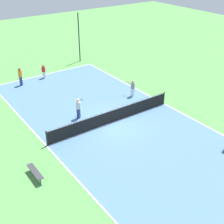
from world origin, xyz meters
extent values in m
plane|color=#518E47|center=(0.00, 0.00, 0.00)|extent=(80.00, 80.00, 0.00)
cube|color=#4C729E|center=(0.00, 0.00, 0.01)|extent=(10.77, 23.79, 0.02)
cube|color=white|center=(-5.34, 0.00, 0.02)|extent=(0.10, 23.79, 0.00)
cube|color=white|center=(5.34, 0.00, 0.02)|extent=(0.10, 23.79, 0.00)
cube|color=white|center=(0.00, 11.85, 0.02)|extent=(10.77, 0.10, 0.00)
cube|color=white|center=(0.00, 0.00, 0.02)|extent=(10.77, 0.10, 0.00)
cylinder|color=black|center=(-5.24, 0.00, 0.58)|extent=(0.10, 0.10, 1.11)
cylinder|color=black|center=(5.24, 0.00, 0.58)|extent=(0.10, 0.10, 1.11)
cube|color=black|center=(0.00, 0.00, 0.55)|extent=(10.47, 0.03, 1.06)
cube|color=white|center=(0.00, 0.00, 1.05)|extent=(10.47, 0.04, 0.06)
cube|color=#333338|center=(-7.15, -2.54, 0.43)|extent=(0.36, 1.66, 0.04)
cylinder|color=#4C4C51|center=(-7.15, -3.22, 0.21)|extent=(0.08, 0.08, 0.41)
cylinder|color=#4C4C51|center=(-7.15, -1.86, 0.21)|extent=(0.08, 0.08, 0.41)
cube|color=white|center=(-0.48, 11.01, 0.37)|extent=(0.21, 0.26, 0.68)
cylinder|color=red|center=(-0.48, 11.01, 0.95)|extent=(0.38, 0.38, 0.48)
sphere|color=brown|center=(-0.48, 11.01, 1.29)|extent=(0.21, 0.21, 0.21)
cube|color=white|center=(4.09, 2.69, 0.40)|extent=(0.27, 0.30, 0.75)
cylinder|color=gray|center=(4.09, 2.69, 1.03)|extent=(0.46, 0.46, 0.52)
sphere|color=tan|center=(4.09, 2.69, 1.40)|extent=(0.22, 0.22, 0.22)
cylinder|color=#262626|center=(3.98, 3.00, 1.16)|extent=(0.12, 0.27, 0.03)
torus|color=black|center=(3.89, 3.26, 1.16)|extent=(0.38, 0.38, 0.02)
cube|color=navy|center=(-2.97, 10.60, 0.46)|extent=(0.32, 0.32, 0.87)
cylinder|color=orange|center=(-2.97, 10.60, 1.19)|extent=(0.51, 0.51, 0.61)
sphere|color=brown|center=(-2.97, 10.60, 1.63)|extent=(0.26, 0.26, 0.26)
cube|color=navy|center=(-1.70, 2.01, 0.43)|extent=(0.32, 0.31, 0.81)
cylinder|color=silver|center=(-1.70, 2.01, 1.12)|extent=(0.50, 0.50, 0.57)
sphere|color=beige|center=(-1.70, 2.01, 1.53)|extent=(0.24, 0.24, 0.24)
cylinder|color=#262626|center=(-1.44, 2.19, 1.26)|extent=(0.25, 0.19, 0.03)
torus|color=black|center=(-1.21, 2.36, 1.26)|extent=(0.42, 0.42, 0.02)
sphere|color=#CCE033|center=(-0.96, 5.05, 0.06)|extent=(0.07, 0.07, 0.07)
sphere|color=#CCE033|center=(-4.88, -0.70, 0.06)|extent=(0.07, 0.07, 0.07)
cylinder|color=black|center=(5.01, 13.40, 2.69)|extent=(0.12, 0.12, 5.37)
camera|label=1|loc=(-11.60, -16.44, 11.81)|focal=50.00mm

